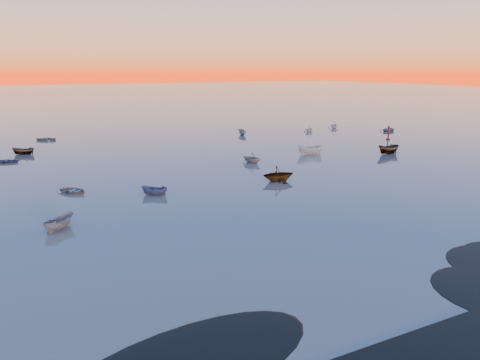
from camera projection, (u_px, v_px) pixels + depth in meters
ground at (97, 126)px, 116.06m from camera, size 600.00×600.00×0.00m
mud_lobes at (417, 305)px, 28.89m from camera, size 140.00×6.00×0.07m
moored_fleet at (154, 158)px, 75.50m from camera, size 124.00×58.00×1.20m
boat_near_left at (74, 193)px, 54.78m from camera, size 3.83×3.27×0.90m
boat_near_center at (59, 229)px, 42.46m from camera, size 3.41×3.63×1.21m
boat_near_right at (252, 163)px, 71.86m from camera, size 4.01×2.77×1.28m
channel_marker at (388, 134)px, 94.60m from camera, size 0.85×0.85×3.02m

